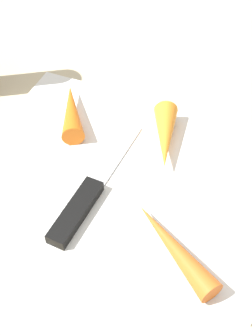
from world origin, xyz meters
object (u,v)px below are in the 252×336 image
object	(u,v)px
carrot_medium	(71,110)
carrot_shortest	(165,137)
carrot_longest	(173,246)
cutting_board	(126,171)
knife	(82,203)

from	to	relation	value
carrot_medium	carrot_shortest	bearing A→B (deg)	-119.61
carrot_longest	cutting_board	bearing A→B (deg)	-10.55
cutting_board	knife	bearing A→B (deg)	71.32
carrot_longest	carrot_medium	xyz separation A→B (m)	(0.19, -0.14, 0.00)
carrot_longest	carrot_medium	size ratio (longest dim) A/B	1.23
knife	cutting_board	bearing A→B (deg)	-15.11
carrot_medium	cutting_board	bearing A→B (deg)	-147.78
carrot_longest	carrot_medium	bearing A→B (deg)	-2.57
carrot_longest	carrot_medium	world-z (taller)	carrot_medium
cutting_board	carrot_longest	xyz separation A→B (m)	(-0.09, 0.09, 0.02)
carrot_shortest	cutting_board	bearing A→B (deg)	-47.92
cutting_board	carrot_shortest	xyz separation A→B (m)	(-0.03, -0.05, 0.02)
carrot_shortest	carrot_longest	bearing A→B (deg)	4.09
cutting_board	carrot_shortest	world-z (taller)	carrot_shortest
cutting_board	carrot_medium	distance (m)	0.11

